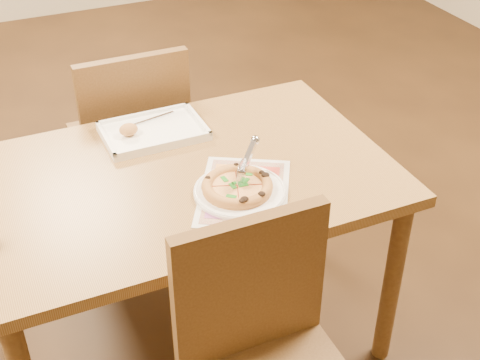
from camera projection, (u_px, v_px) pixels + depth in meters
name	position (u px, v px, depth m)	size (l,w,h in m)	color
dining_table	(183.00, 195.00, 2.13)	(1.30, 0.85, 0.72)	olive
chair_near	(264.00, 342.00, 1.72)	(0.42, 0.42, 0.47)	brown
chair_far	(132.00, 127.00, 2.62)	(0.42, 0.42, 0.47)	brown
plate	(240.00, 192.00, 1.99)	(0.28, 0.28, 0.01)	white
pizza	(237.00, 186.00, 1.98)	(0.21, 0.21, 0.03)	#D29147
pizza_cutter	(246.00, 161.00, 1.98)	(0.12, 0.12, 0.09)	silver
appetizer_tray	(152.00, 132.00, 2.26)	(0.34, 0.24, 0.06)	white
menu	(244.00, 192.00, 1.99)	(0.26, 0.37, 0.01)	silver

